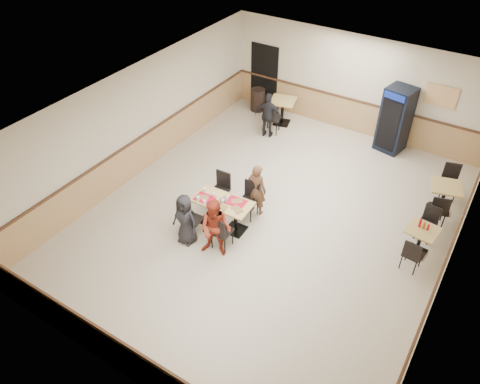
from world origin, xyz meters
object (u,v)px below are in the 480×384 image
Objects in this scene: lone_diner at (268,115)px; trash_bin at (258,100)px; back_table at (283,108)px; diner_woman_left at (185,219)px; diner_woman_right at (216,229)px; diner_man_opposite at (257,189)px; side_table_far at (444,194)px; side_table_near at (421,237)px; main_table at (223,209)px; pepsi_cooler at (395,119)px.

lone_diner reaches higher than trash_bin.
diner_woman_left is at bearing -83.06° from back_table.
diner_woman_right reaches higher than diner_man_opposite.
diner_woman_left is 1.93m from diner_man_opposite.
side_table_far is 1.16× the size of trash_bin.
diner_woman_left is 5.19m from side_table_near.
main_table is at bearing -141.58° from side_table_far.
back_table is (-1.54, 4.18, -0.15)m from diner_man_opposite.
back_table is at bearing -161.84° from pepsi_cooler.
diner_woman_left is 0.94× the size of diner_man_opposite.
back_table is (-1.52, 5.89, -0.19)m from diner_woman_right.
diner_man_opposite reaches higher than back_table.
diner_man_opposite is at bearing -100.48° from pepsi_cooler.
diner_woman_left is 0.81m from diner_woman_right.
diner_man_opposite is 5.26m from trash_bin.
diner_man_opposite reaches higher than side_table_far.
pepsi_cooler is (1.87, 6.28, 0.23)m from diner_woman_right.
pepsi_cooler is (3.39, 0.39, 0.43)m from back_table.
trash_bin is (-4.50, -0.04, -0.59)m from pepsi_cooler.
side_table_far is at bearing 35.67° from main_table.
side_table_near is 4.34m from pepsi_cooler.
main_table is at bearing 65.82° from diner_woman_left.
pepsi_cooler is at bearing 116.21° from side_table_near.
diner_man_opposite is 4.95m from pepsi_cooler.
lone_diner is 0.94m from back_table.
pepsi_cooler is at bearing -110.99° from diner_man_opposite.
side_table_near is at bearing -168.26° from diner_man_opposite.
side_table_near is 0.37× the size of pepsi_cooler.
lone_diner is at bearing 171.83° from side_table_far.
side_table_far is at bearing 43.30° from diner_woman_left.
main_table is 1.66× the size of side_table_far.
lone_diner is at bearing 99.17° from diner_woman_left.
main_table is 5.18m from back_table.
pepsi_cooler reaches higher than back_table.
main_table is at bearing -67.49° from trash_bin.
main_table reaches higher than side_table_far.
pepsi_cooler is (1.85, 4.58, 0.28)m from diner_man_opposite.
diner_woman_right is 1.03× the size of lone_diner.
trash_bin is (-2.24, 5.41, -0.13)m from main_table.
diner_woman_right is at bearing -147.40° from side_table_near.
trash_bin is (-6.41, 3.82, -0.08)m from side_table_near.
diner_woman_left is at bearing -117.90° from main_table.
diner_woman_right is 1.97× the size of trash_bin.
side_table_near is at bearing -92.34° from side_table_far.
back_table reaches higher than main_table.
diner_woman_right is at bearing -67.13° from trash_bin.
side_table_far is at bearing -17.51° from back_table.
side_table_near is (5.30, -2.55, -0.25)m from lone_diner.
pepsi_cooler is at bearing 68.06° from diner_woman_left.
diner_man_opposite is 0.97× the size of lone_diner.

